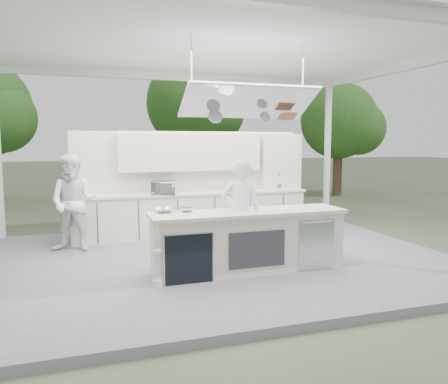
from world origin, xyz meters
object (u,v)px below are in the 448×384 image
object	(u,v)px
back_counter	(193,214)
sous_chef	(74,203)
demo_island	(247,241)
head_chef	(241,214)

from	to	relation	value
back_counter	sous_chef	distance (m)	2.54
demo_island	head_chef	bearing A→B (deg)	98.57
back_counter	sous_chef	xyz separation A→B (m)	(-2.42, -0.64, 0.42)
back_counter	head_chef	xyz separation A→B (m)	(0.15, -2.60, 0.40)
head_chef	sous_chef	world-z (taller)	sous_chef
sous_chef	back_counter	bearing A→B (deg)	36.52
demo_island	back_counter	world-z (taller)	same
demo_island	sous_chef	xyz separation A→B (m)	(-2.60, 2.17, 0.43)
demo_island	head_chef	world-z (taller)	head_chef
head_chef	back_counter	bearing A→B (deg)	-68.20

